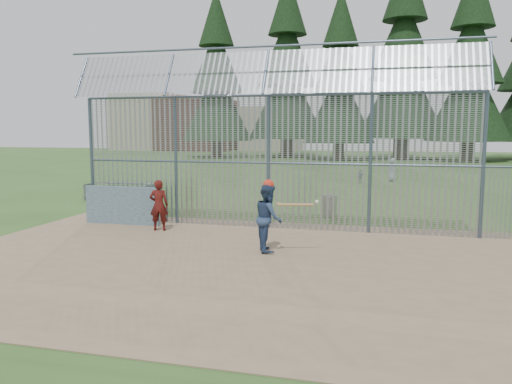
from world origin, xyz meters
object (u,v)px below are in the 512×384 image
(batter, at_px, (268,218))
(bleacher, at_px, (119,191))
(dugout_wall, at_px, (122,205))
(trash_can, at_px, (329,206))
(onlooker, at_px, (159,205))

(batter, bearing_deg, bleacher, 27.98)
(batter, bearing_deg, dugout_wall, 46.05)
(dugout_wall, bearing_deg, batter, -23.27)
(bleacher, bearing_deg, dugout_wall, -59.53)
(dugout_wall, relative_size, batter, 1.50)
(batter, height_order, trash_can, batter)
(batter, xyz_separation_m, trash_can, (0.94, 5.31, -0.47))
(dugout_wall, distance_m, onlooker, 1.68)
(dugout_wall, xyz_separation_m, trash_can, (6.21, 3.04, -0.24))
(onlooker, height_order, bleacher, onlooker)
(dugout_wall, height_order, batter, batter)
(batter, relative_size, bleacher, 0.55)
(batter, distance_m, onlooker, 4.05)
(onlooker, bearing_deg, trash_can, -156.59)
(bleacher, bearing_deg, trash_can, -11.55)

